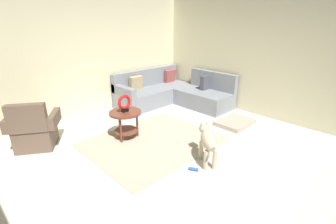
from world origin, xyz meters
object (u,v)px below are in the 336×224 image
at_px(torus_sculpture, 124,103).
at_px(dog_toy_rope, 193,169).
at_px(sectional_couch, 173,93).
at_px(side_table, 125,118).
at_px(armchair, 34,131).
at_px(dog_bed_mat, 235,122).
at_px(dog, 208,141).

bearing_deg(torus_sculpture, dog_toy_rope, -86.96).
xyz_separation_m(sectional_couch, side_table, (-2.09, -0.82, 0.12)).
xyz_separation_m(armchair, side_table, (1.37, -0.80, 0.09)).
height_order(armchair, dog_bed_mat, armchair).
relative_size(sectional_couch, dog_bed_mat, 2.81).
xyz_separation_m(side_table, torus_sculpture, (0.00, 0.00, 0.29)).
height_order(sectional_couch, armchair, same).
xyz_separation_m(armchair, dog, (1.79, -2.41, 0.05)).
distance_m(torus_sculpture, dog_toy_rope, 1.76).
xyz_separation_m(sectional_couch, dog_toy_rope, (-2.00, -2.44, -0.27)).
bearing_deg(armchair, dog_bed_mat, 3.06).
xyz_separation_m(armchair, dog_toy_rope, (1.45, -2.42, -0.30)).
bearing_deg(dog_toy_rope, armchair, 121.00).
xyz_separation_m(sectional_couch, dog, (-1.67, -2.43, 0.09)).
relative_size(armchair, dog_bed_mat, 1.25).
bearing_deg(sectional_couch, side_table, -158.47).
relative_size(side_table, torus_sculpture, 1.84).
height_order(torus_sculpture, dog, torus_sculpture).
height_order(sectional_couch, torus_sculpture, sectional_couch).
distance_m(side_table, dog, 1.66).
xyz_separation_m(armchair, dog_bed_mat, (3.44, -1.91, -0.28)).
distance_m(sectional_couch, dog_bed_mat, 1.95).
bearing_deg(dog_bed_mat, torus_sculpture, 151.80).
xyz_separation_m(side_table, dog, (0.42, -1.61, -0.04)).
relative_size(armchair, side_table, 1.66).
bearing_deg(torus_sculpture, armchair, 149.67).
distance_m(sectional_couch, armchair, 3.45).
relative_size(dog_bed_mat, dog_toy_rope, 5.44).
height_order(dog_bed_mat, dog_toy_rope, dog_bed_mat).
bearing_deg(dog_bed_mat, dog_toy_rope, -165.70).
bearing_deg(dog_bed_mat, dog, -163.24).
xyz_separation_m(dog_bed_mat, dog_toy_rope, (-1.99, -0.51, -0.02)).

